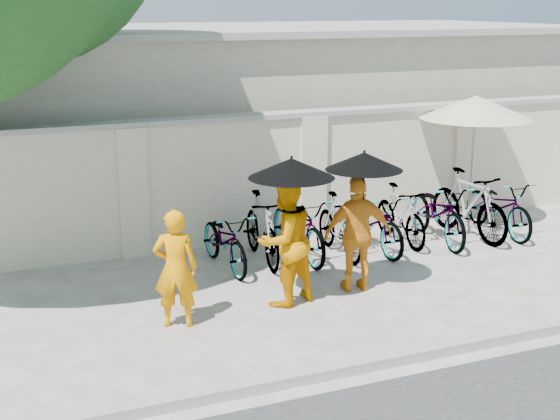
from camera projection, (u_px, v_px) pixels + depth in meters
name	position (u px, v px, depth m)	size (l,w,h in m)	color
ground	(270.00, 318.00, 9.69)	(80.00, 80.00, 0.00)	#B9B9B8
kerb	(331.00, 372.00, 8.16)	(40.00, 0.16, 0.12)	gray
compound_wall	(253.00, 180.00, 12.66)	(20.00, 0.30, 2.00)	beige
building_behind	(233.00, 111.00, 16.26)	(14.00, 6.00, 3.20)	#B9B4A9
monk_left	(176.00, 269.00, 9.29)	(0.53, 0.35, 1.46)	#F79100
monk_center	(285.00, 241.00, 9.96)	(0.83, 0.65, 1.71)	orange
parasol_center	(292.00, 168.00, 9.66)	(1.09, 1.09, 0.97)	black
monk_right	(358.00, 234.00, 10.44)	(0.93, 0.39, 1.59)	orange
parasol_right	(364.00, 161.00, 10.11)	(1.02, 1.02, 1.02)	black
patio_umbrella	(476.00, 109.00, 13.19)	(2.33, 2.33, 2.28)	gray
bike_0	(225.00, 240.00, 11.39)	(0.58, 1.66, 0.87)	#989898
bike_1	(262.00, 229.00, 11.65)	(0.49, 1.74, 1.05)	#989898
bike_2	(299.00, 226.00, 11.88)	(0.65, 1.87, 0.98)	#989898
bike_3	(339.00, 226.00, 11.95)	(0.45, 1.59, 0.96)	#989898
bike_4	(372.00, 221.00, 12.22)	(0.62, 1.79, 0.94)	#989898
bike_5	(400.00, 215.00, 12.59)	(0.45, 1.58, 0.95)	#989898
bike_6	(438.00, 212.00, 12.65)	(0.66, 1.90, 1.00)	#989898
bike_7	(469.00, 204.00, 12.87)	(0.53, 1.88, 1.13)	#989898
bike_8	(499.00, 206.00, 13.10)	(0.63, 1.82, 0.96)	#989898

